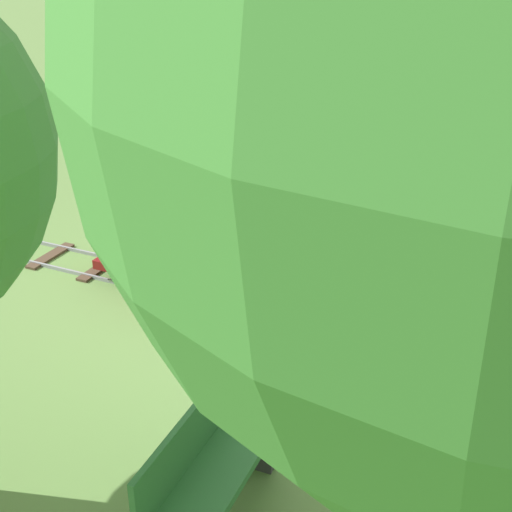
# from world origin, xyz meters

# --- Properties ---
(ground_plane) EXTENTS (60.00, 60.00, 0.00)m
(ground_plane) POSITION_xyz_m (0.00, 0.00, 0.00)
(ground_plane) COLOR #608442
(track) EXTENTS (0.71, 6.40, 0.04)m
(track) POSITION_xyz_m (0.00, -0.03, 0.02)
(track) COLOR gray
(track) RESTS_ON ground_plane
(locomotive) EXTENTS (0.67, 1.45, 0.99)m
(locomotive) POSITION_xyz_m (0.00, 1.18, 0.48)
(locomotive) COLOR maroon
(locomotive) RESTS_ON ground_plane
(passenger_car) EXTENTS (0.77, 2.70, 0.97)m
(passenger_car) POSITION_xyz_m (0.00, -0.93, 0.42)
(passenger_car) COLOR #3F3F3F
(passenger_car) RESTS_ON ground_plane
(conductor_person) EXTENTS (0.30, 0.30, 1.62)m
(conductor_person) POSITION_xyz_m (1.01, 0.67, 0.96)
(conductor_person) COLOR #282D47
(conductor_person) RESTS_ON ground_plane
(park_bench) EXTENTS (1.31, 0.44, 0.82)m
(park_bench) POSITION_xyz_m (-2.69, -0.75, 0.42)
(park_bench) COLOR #2D6B33
(park_bench) RESTS_ON ground_plane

